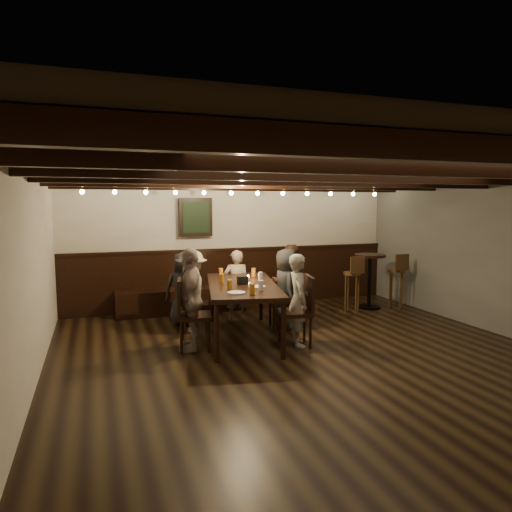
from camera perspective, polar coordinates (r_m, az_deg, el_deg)
name	(u,v)px	position (r m, az deg, el deg)	size (l,w,h in m)	color
room	(241,259)	(7.65, -1.91, -0.40)	(7.00, 7.00, 7.00)	black
dining_table	(242,288)	(6.77, -1.72, -4.06)	(1.42, 2.34, 0.82)	black
chair_left_near	(194,314)	(7.28, -7.75, -7.18)	(0.49, 0.49, 0.91)	black
chair_left_far	(194,328)	(6.40, -7.81, -8.89)	(0.53, 0.53, 0.98)	black
chair_right_near	(284,310)	(7.40, 3.54, -6.76)	(0.52, 0.52, 0.97)	black
chair_right_far	(296,324)	(6.55, 5.05, -8.48)	(0.54, 0.54, 0.99)	black
person_bench_left	(183,288)	(7.66, -9.13, -4.03)	(0.59, 0.38, 1.21)	#242426
person_bench_centre	(236,285)	(7.83, -2.48, -3.68)	(0.44, 0.29, 1.22)	gray
person_bench_right	(290,283)	(7.80, 4.23, -3.37)	(0.64, 0.50, 1.32)	#502A1B
person_left_near	(192,291)	(7.20, -8.04, -4.32)	(0.84, 0.48, 1.30)	gray
person_left_far	(191,299)	(6.31, -8.14, -5.35)	(0.82, 0.34, 1.41)	gray
person_right_near	(286,289)	(7.34, 3.78, -4.10)	(0.63, 0.41, 1.29)	#292A2C
person_right_far	(298,300)	(6.47, 5.33, -5.48)	(0.48, 0.31, 1.30)	gray
pint_a	(221,273)	(7.42, -4.42, -2.07)	(0.07, 0.07, 0.14)	#BF7219
pint_b	(254,272)	(7.41, -0.30, -2.06)	(0.07, 0.07, 0.14)	#BF7219
pint_c	(222,278)	(6.82, -4.32, -2.82)	(0.07, 0.07, 0.14)	#BF7219
pint_d	(260,277)	(6.98, 0.57, -2.59)	(0.07, 0.07, 0.14)	silver
pint_e	(230,285)	(6.29, -3.32, -3.61)	(0.07, 0.07, 0.14)	#BF7219
pint_f	(261,285)	(6.23, 0.61, -3.69)	(0.07, 0.07, 0.14)	silver
pint_g	(252,289)	(5.97, -0.49, -4.15)	(0.07, 0.07, 0.14)	#BF7219
plate_near	(236,293)	(6.06, -2.49, -4.60)	(0.24, 0.24, 0.01)	white
plate_far	(257,287)	(6.48, 0.12, -3.85)	(0.24, 0.24, 0.01)	white
condiment_caddy	(243,280)	(6.70, -1.68, -3.06)	(0.15, 0.10, 0.12)	black
candle	(248,279)	(7.06, -1.00, -2.86)	(0.05, 0.05, 0.05)	beige
high_top_table	(370,273)	(8.99, 14.02, -2.06)	(0.59, 0.59, 1.04)	black
bar_stool_left	(352,291)	(8.60, 11.94, -4.36)	(0.33, 0.34, 1.06)	#392212
bar_stool_right	(396,288)	(9.20, 17.11, -3.80)	(0.33, 0.34, 1.06)	#392212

